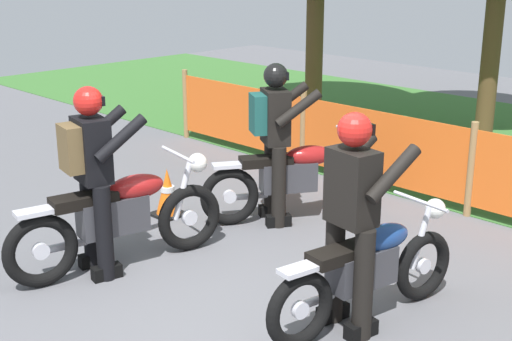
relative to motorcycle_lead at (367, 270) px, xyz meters
name	(u,v)px	position (x,y,z in m)	size (l,w,h in m)	color
ground	(245,327)	(-0.60, -0.73, -0.44)	(24.00, 24.00, 0.02)	#5B5B60
barrier_fence	(471,168)	(-0.60, 2.64, 0.11)	(9.67, 0.08, 1.05)	#997547
motorcycle_lead	(367,270)	(0.00, 0.00, 0.00)	(0.62, 1.87, 0.89)	black
motorcycle_trailing	(120,217)	(-2.17, -0.77, 0.05)	(0.73, 2.06, 0.99)	black
motorcycle_third	(294,179)	(-1.87, 1.22, 0.02)	(1.13, 1.75, 0.94)	black
rider_lead	(353,215)	(-0.03, -0.18, 0.49)	(0.61, 0.63, 1.69)	black
rider_trailing	(92,171)	(-2.21, -0.99, 0.52)	(0.63, 0.74, 1.69)	black
rider_third	(274,135)	(-1.98, 1.04, 0.52)	(0.71, 0.79, 1.69)	black
traffic_cone	(168,193)	(-2.90, 0.33, -0.17)	(0.32, 0.32, 0.53)	black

